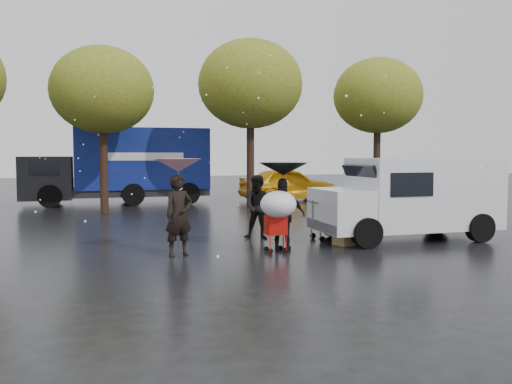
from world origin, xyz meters
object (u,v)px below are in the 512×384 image
object	(u,v)px
person_pink	(179,215)
person_black	(283,215)
yellow_taxi	(288,184)
white_van	(411,197)
shopping_cart	(278,208)
blue_truck	(124,166)
vendor_cart	(341,213)

from	to	relation	value
person_pink	person_black	size ratio (longest dim) A/B	1.06
yellow_taxi	white_van	bearing A→B (deg)	170.78
white_van	person_pink	bearing A→B (deg)	-174.83
white_van	yellow_taxi	size ratio (longest dim) A/B	1.02
person_black	shopping_cart	bearing A→B (deg)	71.78
white_van	yellow_taxi	distance (m)	12.44
shopping_cart	blue_truck	distance (m)	14.33
person_black	white_van	bearing A→B (deg)	-143.41
shopping_cart	blue_truck	world-z (taller)	blue_truck
person_black	vendor_cart	size ratio (longest dim) A/B	1.15
white_van	blue_truck	world-z (taller)	blue_truck
vendor_cart	yellow_taxi	world-z (taller)	yellow_taxi
person_black	yellow_taxi	xyz separation A→B (m)	(4.91, 13.14, -0.05)
person_pink	shopping_cart	bearing A→B (deg)	-27.81
vendor_cart	shopping_cart	xyz separation A→B (m)	(-2.31, -1.48, 0.34)
person_pink	blue_truck	size ratio (longest dim) A/B	0.22
blue_truck	white_van	bearing A→B (deg)	-62.34
vendor_cart	shopping_cart	bearing A→B (deg)	-147.44
person_pink	yellow_taxi	bearing A→B (deg)	42.37
person_pink	vendor_cart	xyz separation A→B (m)	(4.55, 1.09, -0.20)
blue_truck	vendor_cart	bearing A→B (deg)	-68.11
blue_truck	yellow_taxi	world-z (taller)	blue_truck
vendor_cart	white_van	size ratio (longest dim) A/B	0.31
person_pink	shopping_cart	world-z (taller)	person_pink
yellow_taxi	blue_truck	bearing A→B (deg)	80.32
vendor_cart	blue_truck	xyz separation A→B (m)	(-5.05, 12.57, 1.03)
blue_truck	person_pink	bearing A→B (deg)	-87.91
shopping_cart	yellow_taxi	world-z (taller)	yellow_taxi
person_pink	shopping_cart	distance (m)	2.28
person_pink	white_van	world-z (taller)	white_van
shopping_cart	yellow_taxi	size ratio (longest dim) A/B	0.30
person_black	blue_truck	distance (m)	14.17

